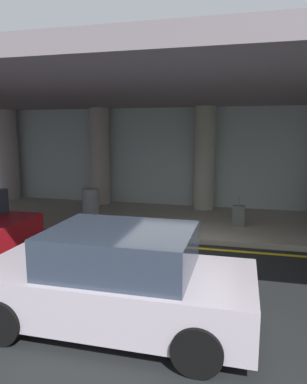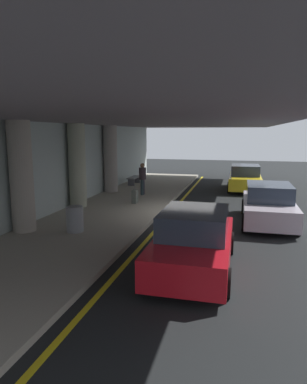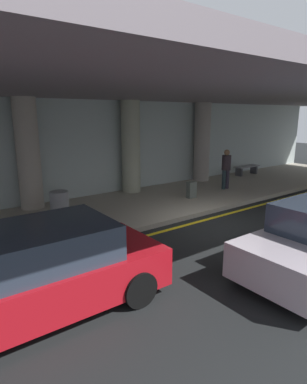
% 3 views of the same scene
% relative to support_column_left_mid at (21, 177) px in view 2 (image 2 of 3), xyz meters
% --- Properties ---
extents(ground_plane, '(60.00, 60.00, 0.00)m').
position_rel_support_column_left_mid_xyz_m(ground_plane, '(4.00, -4.80, -1.97)').
color(ground_plane, black).
extents(sidewalk, '(26.00, 4.20, 0.15)m').
position_rel_support_column_left_mid_xyz_m(sidewalk, '(4.00, -1.70, -1.90)').
color(sidewalk, '#A39C8C').
rests_on(sidewalk, ground).
extents(lane_stripe_yellow, '(26.00, 0.14, 0.01)m').
position_rel_support_column_left_mid_xyz_m(lane_stripe_yellow, '(4.00, -4.14, -1.97)').
color(lane_stripe_yellow, yellow).
rests_on(lane_stripe_yellow, ground).
extents(support_column_left_mid, '(0.75, 0.75, 3.65)m').
position_rel_support_column_left_mid_xyz_m(support_column_left_mid, '(0.00, 0.00, 0.00)').
color(support_column_left_mid, '#A59A8D').
rests_on(support_column_left_mid, sidewalk).
extents(support_column_center, '(0.75, 0.75, 3.65)m').
position_rel_support_column_left_mid_xyz_m(support_column_center, '(4.00, 0.00, 0.00)').
color(support_column_center, '#A1A38C').
rests_on(support_column_center, sidewalk).
extents(support_column_right_mid, '(0.75, 0.75, 3.65)m').
position_rel_support_column_left_mid_xyz_m(support_column_right_mid, '(8.00, 0.00, 0.00)').
color(support_column_right_mid, '#9F958E').
rests_on(support_column_right_mid, sidewalk).
extents(ceiling_overhang, '(28.00, 13.20, 0.30)m').
position_rel_support_column_left_mid_xyz_m(ceiling_overhang, '(4.00, -2.20, 1.97)').
color(ceiling_overhang, gray).
rests_on(ceiling_overhang, support_column_far_left).
extents(terminal_back_wall, '(26.00, 0.30, 3.80)m').
position_rel_support_column_left_mid_xyz_m(terminal_back_wall, '(4.00, 0.55, -0.07)').
color(terminal_back_wall, '#A9B6B3').
rests_on(terminal_back_wall, ground).
extents(car_red, '(4.10, 1.92, 1.50)m').
position_rel_support_column_left_mid_xyz_m(car_red, '(-1.50, -5.90, -1.26)').
color(car_red, red).
rests_on(car_red, ground).
extents(car_yellow_taxi, '(4.10, 1.92, 1.50)m').
position_rel_support_column_left_mid_xyz_m(car_yellow_taxi, '(11.29, -7.27, -1.26)').
color(car_yellow_taxi, yellow).
rests_on(car_yellow_taxi, ground).
extents(car_silver, '(4.10, 1.92, 1.50)m').
position_rel_support_column_left_mid_xyz_m(car_silver, '(3.58, -8.04, -1.26)').
color(car_silver, '#BEB2BE').
rests_on(car_silver, ground).
extents(traveler_with_luggage, '(0.38, 0.38, 1.68)m').
position_rel_support_column_left_mid_xyz_m(traveler_with_luggage, '(7.50, -1.98, -0.86)').
color(traveler_with_luggage, '#213137').
rests_on(traveler_with_luggage, sidewalk).
extents(suitcase_upright_secondary, '(0.36, 0.22, 0.90)m').
position_rel_support_column_left_mid_xyz_m(suitcase_upright_secondary, '(5.27, -2.24, -1.51)').
color(suitcase_upright_secondary, '#545C55').
rests_on(suitcase_upright_secondary, sidewalk).
extents(bench_metal, '(1.60, 0.50, 0.48)m').
position_rel_support_column_left_mid_xyz_m(bench_metal, '(10.95, -0.43, -1.47)').
color(bench_metal, slate).
rests_on(bench_metal, sidewalk).
extents(trash_bin_steel, '(0.56, 0.56, 0.85)m').
position_rel_support_column_left_mid_xyz_m(trash_bin_steel, '(0.32, -1.70, -1.40)').
color(trash_bin_steel, gray).
rests_on(trash_bin_steel, sidewalk).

